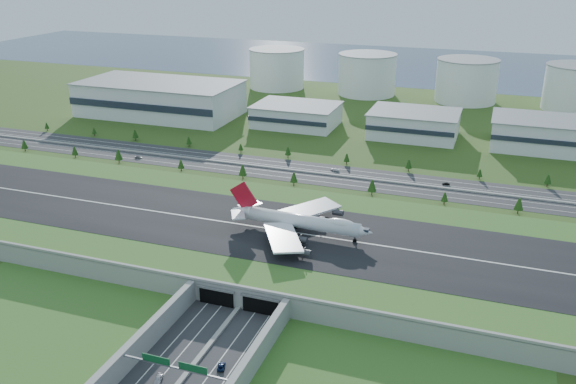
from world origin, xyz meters
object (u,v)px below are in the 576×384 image
(car_5, at_px, (446,184))
(fuel_tank_a, at_px, (277,69))
(car_7, at_px, (335,169))
(car_0, at_px, (159,379))
(car_4, at_px, (138,157))
(car_2, at_px, (221,366))
(boeing_747, at_px, (300,221))

(car_5, bearing_deg, fuel_tank_a, -143.01)
(car_5, height_order, car_7, car_7)
(car_0, relative_size, car_4, 1.10)
(car_2, xyz_separation_m, car_4, (-135.26, 167.05, 0.10))
(car_0, bearing_deg, car_7, 74.07)
(car_5, xyz_separation_m, car_7, (-63.32, 2.19, 0.14))
(boeing_747, height_order, car_2, boeing_747)
(boeing_747, height_order, car_5, boeing_747)
(car_2, relative_size, car_5, 1.21)
(car_5, bearing_deg, car_7, -95.15)
(car_7, bearing_deg, fuel_tank_a, -131.28)
(car_2, bearing_deg, car_4, -69.29)
(car_4, bearing_deg, car_2, -139.39)
(car_0, distance_m, car_7, 197.20)
(boeing_747, xyz_separation_m, car_4, (-132.64, 83.84, -12.72))
(car_0, xyz_separation_m, car_4, (-120.36, 178.74, -0.08))
(fuel_tank_a, xyz_separation_m, boeing_747, (125.93, -309.26, -3.89))
(car_4, distance_m, car_5, 183.94)
(boeing_747, bearing_deg, car_7, 99.57)
(fuel_tank_a, bearing_deg, car_7, -61.33)
(fuel_tank_a, bearing_deg, car_0, -74.29)
(car_4, height_order, car_7, car_7)
(car_4, bearing_deg, car_5, -83.31)
(fuel_tank_a, bearing_deg, car_5, -49.84)
(car_0, height_order, car_7, car_0)
(fuel_tank_a, height_order, boeing_747, fuel_tank_a)
(fuel_tank_a, distance_m, car_7, 236.47)
(fuel_tank_a, relative_size, car_0, 9.99)
(car_2, bearing_deg, car_5, -122.95)
(fuel_tank_a, xyz_separation_m, car_0, (113.64, -404.16, -16.53))
(car_4, relative_size, car_5, 1.14)
(car_4, xyz_separation_m, car_5, (183.21, 16.27, -0.12))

